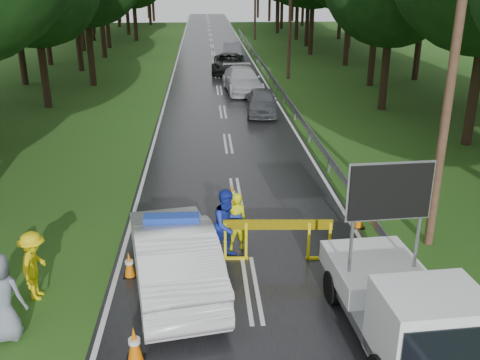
{
  "coord_description": "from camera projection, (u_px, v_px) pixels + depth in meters",
  "views": [
    {
      "loc": [
        -1.04,
        -11.08,
        7.08
      ],
      "look_at": [
        -0.0,
        3.99,
        1.3
      ],
      "focal_mm": 40.0,
      "sensor_mm": 36.0,
      "label": 1
    }
  ],
  "objects": [
    {
      "name": "work_truck",
      "position": [
        402.0,
        305.0,
        10.61
      ],
      "size": [
        2.24,
        4.56,
        3.54
      ],
      "rotation": [
        0.0,
        0.0,
        0.06
      ],
      "color": "gray",
      "rests_on": "ground"
    },
    {
      "name": "ground",
      "position": [
        251.0,
        289.0,
        12.92
      ],
      "size": [
        160.0,
        160.0,
        0.0
      ],
      "primitive_type": "plane",
      "color": "#224F16",
      "rests_on": "ground"
    },
    {
      "name": "guardrail",
      "position": [
        265.0,
        68.0,
        40.61
      ],
      "size": [
        0.12,
        60.06,
        0.7
      ],
      "color": "gray",
      "rests_on": "ground"
    },
    {
      "name": "officer",
      "position": [
        236.0,
        222.0,
        14.47
      ],
      "size": [
        0.69,
        0.53,
        1.7
      ],
      "primitive_type": "imported",
      "rotation": [
        0.0,
        0.0,
        3.35
      ],
      "color": "#E8F20D",
      "rests_on": "ground"
    },
    {
      "name": "utility_pole_near",
      "position": [
        454.0,
        62.0,
        13.31
      ],
      "size": [
        1.4,
        0.24,
        10.0
      ],
      "color": "#422C1E",
      "rests_on": "ground"
    },
    {
      "name": "cone_left_mid",
      "position": [
        129.0,
        265.0,
        13.33
      ],
      "size": [
        0.33,
        0.33,
        0.69
      ],
      "color": "black",
      "rests_on": "ground"
    },
    {
      "name": "queue_car_fourth",
      "position": [
        232.0,
        51.0,
        48.05
      ],
      "size": [
        1.8,
        4.53,
        1.47
      ],
      "primitive_type": "imported",
      "rotation": [
        0.0,
        0.0,
        -0.06
      ],
      "color": "#393B40",
      "rests_on": "ground"
    },
    {
      "name": "civilian",
      "position": [
        228.0,
        224.0,
        14.04
      ],
      "size": [
        1.19,
        1.14,
        1.94
      ],
      "primitive_type": "imported",
      "rotation": [
        0.0,
        0.0,
        0.59
      ],
      "color": "#1A2DA9",
      "rests_on": "ground"
    },
    {
      "name": "queue_car_third",
      "position": [
        229.0,
        63.0,
        41.36
      ],
      "size": [
        2.83,
        5.49,
        1.48
      ],
      "primitive_type": "imported",
      "rotation": [
        0.0,
        0.0,
        -0.07
      ],
      "color": "black",
      "rests_on": "ground"
    },
    {
      "name": "road",
      "position": [
        217.0,
        75.0,
        40.87
      ],
      "size": [
        7.0,
        140.0,
        0.02
      ],
      "primitive_type": "cube",
      "color": "black",
      "rests_on": "ground"
    },
    {
      "name": "cone_far",
      "position": [
        232.0,
        196.0,
        17.44
      ],
      "size": [
        0.36,
        0.36,
        0.77
      ],
      "color": "black",
      "rests_on": "ground"
    },
    {
      "name": "barrier",
      "position": [
        278.0,
        230.0,
        13.92
      ],
      "size": [
        2.85,
        0.25,
        1.18
      ],
      "rotation": [
        0.0,
        0.0,
        -0.07
      ],
      "color": "yellow",
      "rests_on": "ground"
    },
    {
      "name": "queue_car_second",
      "position": [
        242.0,
        80.0,
        34.52
      ],
      "size": [
        2.62,
        5.56,
        1.57
      ],
      "primitive_type": "imported",
      "rotation": [
        0.0,
        0.0,
        0.08
      ],
      "color": "#A9ABB2",
      "rests_on": "ground"
    },
    {
      "name": "police_sedan",
      "position": [
        174.0,
        254.0,
        12.75
      ],
      "size": [
        2.69,
        5.45,
        1.89
      ],
      "rotation": [
        0.0,
        0.0,
        3.32
      ],
      "color": "silver",
      "rests_on": "ground"
    },
    {
      "name": "cone_near_left",
      "position": [
        135.0,
        345.0,
        10.36
      ],
      "size": [
        0.38,
        0.38,
        0.8
      ],
      "color": "black",
      "rests_on": "ground"
    },
    {
      "name": "cone_right",
      "position": [
        359.0,
        216.0,
        15.96
      ],
      "size": [
        0.37,
        0.37,
        0.78
      ],
      "color": "black",
      "rests_on": "ground"
    },
    {
      "name": "bystander_left",
      "position": [
        34.0,
        266.0,
        12.3
      ],
      "size": [
        0.66,
        1.1,
        1.68
      ],
      "primitive_type": "imported",
      "rotation": [
        0.0,
        0.0,
        1.54
      ],
      "color": "yellow",
      "rests_on": "ground"
    },
    {
      "name": "bystander_right",
      "position": [
        1.0,
        297.0,
        10.84
      ],
      "size": [
        1.01,
        0.72,
        1.96
      ],
      "primitive_type": "imported",
      "rotation": [
        0.0,
        0.0,
        3.04
      ],
      "color": "slate",
      "rests_on": "ground"
    },
    {
      "name": "queue_car_first",
      "position": [
        262.0,
        102.0,
        29.01
      ],
      "size": [
        1.95,
        4.14,
        1.37
      ],
      "primitive_type": "imported",
      "rotation": [
        0.0,
        0.0,
        -0.08
      ],
      "color": "#3E4045",
      "rests_on": "ground"
    },
    {
      "name": "cone_center",
      "position": [
        209.0,
        238.0,
        14.58
      ],
      "size": [
        0.39,
        0.39,
        0.82
      ],
      "color": "black",
      "rests_on": "ground"
    },
    {
      "name": "utility_pole_mid",
      "position": [
        290.0,
        7.0,
        37.54
      ],
      "size": [
        1.4,
        0.24,
        10.0
      ],
      "color": "#422C1E",
      "rests_on": "ground"
    }
  ]
}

